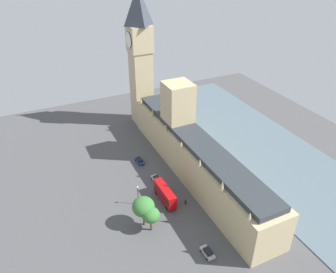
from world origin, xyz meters
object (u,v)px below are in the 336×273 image
at_px(parliament_building, 193,152).
at_px(car_white_corner, 156,179).
at_px(pedestrian_leading, 186,202).
at_px(street_lamp_near_tower, 138,192).
at_px(car_silver_by_river_gate, 208,252).
at_px(clock_tower, 140,57).
at_px(plane_tree_kerbside, 143,207).
at_px(plane_tree_trailing, 151,215).
at_px(car_blue_under_trees, 140,160).
at_px(double_decker_bus_far_end, 165,194).

distance_m(parliament_building, car_white_corner, 14.70).
height_order(pedestrian_leading, street_lamp_near_tower, street_lamp_near_tower).
bearing_deg(car_silver_by_river_gate, clock_tower, 78.84).
relative_size(parliament_building, plane_tree_kerbside, 8.22).
bearing_deg(plane_tree_kerbside, plane_tree_trailing, 111.51).
bearing_deg(street_lamp_near_tower, pedestrian_leading, 154.72).
relative_size(plane_tree_trailing, street_lamp_near_tower, 1.12).
relative_size(clock_tower, plane_tree_trailing, 7.31).
xyz_separation_m(plane_tree_trailing, street_lamp_near_tower, (-0.45, -10.77, -0.75)).
bearing_deg(pedestrian_leading, street_lamp_near_tower, -122.70).
xyz_separation_m(clock_tower, car_blue_under_trees, (12.25, 27.65, -26.83)).
bearing_deg(car_silver_by_river_gate, plane_tree_trailing, 122.57).
bearing_deg(plane_tree_kerbside, parliament_building, -146.66).
xyz_separation_m(parliament_building, clock_tower, (1.87, -39.62, 19.94)).
height_order(double_decker_bus_far_end, pedestrian_leading, double_decker_bus_far_end).
bearing_deg(car_white_corner, clock_tower, 73.04).
xyz_separation_m(car_silver_by_river_gate, street_lamp_near_tower, (8.80, -24.11, 3.65)).
distance_m(double_decker_bus_far_end, car_silver_by_river_gate, 22.15).
bearing_deg(plane_tree_kerbside, car_silver_by_river_gate, 122.84).
distance_m(pedestrian_leading, street_lamp_near_tower, 14.26).
distance_m(car_blue_under_trees, car_silver_by_river_gate, 43.25).
distance_m(double_decker_bus_far_end, pedestrian_leading, 6.47).
xyz_separation_m(parliament_building, plane_tree_kerbside, (23.33, 15.35, -1.35)).
relative_size(car_white_corner, pedestrian_leading, 2.49).
bearing_deg(parliament_building, car_white_corner, -0.77).
bearing_deg(plane_tree_trailing, car_silver_by_river_gate, 124.76).
xyz_separation_m(clock_tower, car_white_corner, (11.12, 39.44, -26.83)).
distance_m(car_white_corner, pedestrian_leading, 13.68).
xyz_separation_m(parliament_building, car_white_corner, (12.99, -0.18, -6.89)).
relative_size(car_silver_by_river_gate, plane_tree_kerbside, 0.48).
bearing_deg(parliament_building, plane_tree_kerbside, 33.34).
distance_m(car_white_corner, plane_tree_kerbside, 19.46).
xyz_separation_m(car_white_corner, plane_tree_trailing, (9.33, 18.10, 4.40)).
relative_size(car_blue_under_trees, plane_tree_kerbside, 0.53).
bearing_deg(car_blue_under_trees, clock_tower, 63.01).
relative_size(car_blue_under_trees, car_white_corner, 1.14).
height_order(clock_tower, plane_tree_trailing, clock_tower).
bearing_deg(street_lamp_near_tower, car_silver_by_river_gate, 110.06).
relative_size(car_white_corner, double_decker_bus_far_end, 0.40).
xyz_separation_m(car_white_corner, double_decker_bus_far_end, (1.31, 9.39, 1.75)).
distance_m(car_white_corner, plane_tree_trailing, 20.83).
height_order(car_white_corner, double_decker_bus_far_end, double_decker_bus_far_end).
relative_size(parliament_building, car_white_corner, 17.74).
distance_m(car_blue_under_trees, street_lamp_near_tower, 20.95).
height_order(parliament_building, plane_tree_trailing, parliament_building).
bearing_deg(plane_tree_trailing, car_blue_under_trees, -105.34).
height_order(parliament_building, clock_tower, clock_tower).
relative_size(pedestrian_leading, plane_tree_kerbside, 0.19).
height_order(car_blue_under_trees, car_silver_by_river_gate, same).
bearing_deg(car_blue_under_trees, double_decker_bus_far_end, -93.60).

